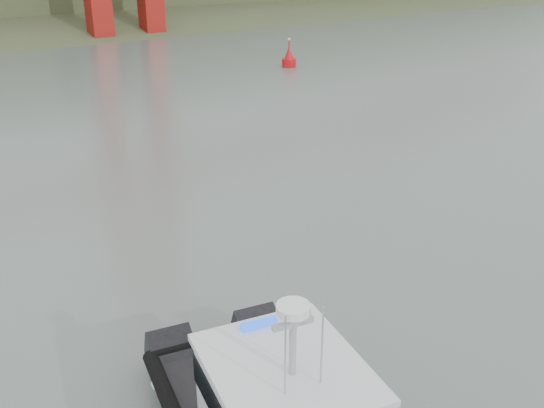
{
  "coord_description": "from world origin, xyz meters",
  "views": [
    {
      "loc": [
        -13.63,
        -11.48,
        13.15
      ],
      "look_at": [
        0.62,
        8.54,
        2.4
      ],
      "focal_mm": 40.0,
      "sensor_mm": 36.0,
      "label": 1
    }
  ],
  "objects": [
    {
      "name": "nav_buoy",
      "position": [
        27.7,
        43.29,
        0.89
      ],
      "size": [
        1.62,
        1.62,
        3.38
      ],
      "color": "#B10C10",
      "rests_on": "ground"
    },
    {
      "name": "ground",
      "position": [
        0.0,
        0.0,
        0.0
      ],
      "size": [
        400.0,
        400.0,
        0.0
      ],
      "primitive_type": "plane",
      "color": "#586861",
      "rests_on": "ground"
    }
  ]
}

